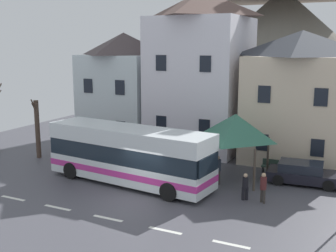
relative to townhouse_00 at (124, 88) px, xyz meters
name	(u,v)px	position (x,y,z in m)	size (l,w,h in m)	color
ground_plane	(133,203)	(7.77, -11.98, -4.50)	(40.00, 60.00, 0.07)	#4A4A52
townhouse_00	(124,88)	(0.00, 0.00, 0.00)	(5.81, 6.02, 8.94)	silver
townhouse_01	(201,72)	(6.58, 0.52, 1.49)	(6.66, 7.05, 11.91)	white
townhouse_02	(299,97)	(14.00, -0.02, 0.00)	(6.86, 5.97, 8.94)	beige
hilltop_castle	(279,43)	(8.67, 19.18, 3.68)	(32.03, 32.03, 23.00)	#686359
transit_bus	(129,155)	(6.04, -9.41, -2.80)	(10.54, 3.68, 3.31)	silver
bus_shelter	(235,127)	(11.31, -5.91, -1.29)	(3.60, 3.60, 3.98)	#473D33
parked_car_01	(303,173)	(15.22, -5.04, -3.84)	(4.25, 2.25, 1.27)	black
parked_car_02	(82,146)	(-0.25, -5.64, -3.77)	(4.53, 2.29, 1.43)	maroon
pedestrian_00	(245,186)	(12.90, -9.12, -3.72)	(0.32, 0.30, 1.44)	black
pedestrian_01	(196,169)	(9.62, -7.79, -3.57)	(0.37, 0.35, 1.61)	black
pedestrian_02	(263,185)	(13.84, -9.12, -3.52)	(0.33, 0.33, 1.60)	#38332D
pedestrian_03	(218,168)	(10.77, -7.33, -3.50)	(0.36, 0.36, 1.69)	#38332D
public_bench	(275,166)	(13.38, -3.87, -3.99)	(1.68, 0.48, 0.87)	#33473D
bare_tree_01	(37,128)	(-2.75, -7.39, -2.31)	(1.33, 1.43, 4.28)	#47382D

